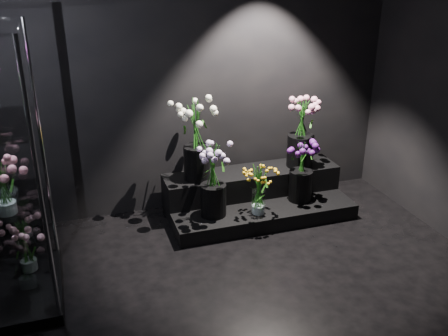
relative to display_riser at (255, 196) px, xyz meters
name	(u,v)px	position (x,y,z in m)	size (l,w,h in m)	color
floor	(273,321)	(-0.50, -1.64, -0.17)	(4.00, 4.00, 0.00)	black
wall_back	(196,72)	(-0.50, 0.36, 1.23)	(4.00, 4.00, 0.00)	black
display_riser	(255,196)	(0.00, 0.00, 0.00)	(1.82, 0.81, 0.40)	black
display_case	(3,175)	(-2.20, -0.77, 0.85)	(0.55, 0.92, 2.03)	black
bouquet_orange_bells	(259,189)	(-0.10, -0.33, 0.24)	(0.29, 0.29, 0.50)	white
bouquet_lilac	(213,176)	(-0.52, -0.23, 0.39)	(0.41, 0.41, 0.72)	black
bouquet_purple	(302,167)	(0.41, -0.19, 0.34)	(0.46, 0.46, 0.62)	black
bouquet_cream_roses	(196,134)	(-0.58, 0.09, 0.69)	(0.44, 0.44, 0.79)	black
bouquet_pink_roses	(301,129)	(0.52, 0.07, 0.64)	(0.44, 0.44, 0.71)	black
bouquet_case_pink	(3,185)	(-2.20, -0.92, 0.84)	(0.34, 0.34, 0.40)	white
bouquet_case_base_pink	(26,245)	(-2.17, -0.56, 0.16)	(0.34, 0.34, 0.43)	white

